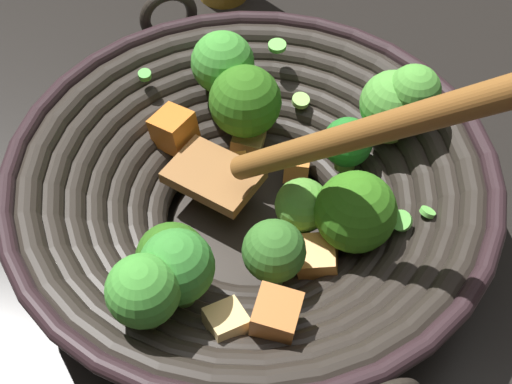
% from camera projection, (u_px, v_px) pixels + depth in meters
% --- Properties ---
extents(ground_plane, '(4.00, 4.00, 0.00)m').
position_uv_depth(ground_plane, '(251.00, 229.00, 0.57)').
color(ground_plane, black).
extents(wok, '(0.37, 0.37, 0.26)m').
position_uv_depth(wok, '(254.00, 186.00, 0.53)').
color(wok, black).
rests_on(wok, ground).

